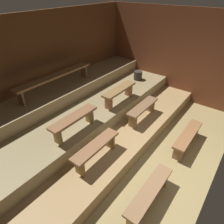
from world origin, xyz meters
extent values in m
cube|color=#9C8753|center=(0.00, 2.05, -0.04)|extent=(7.06, 4.91, 0.08)
cube|color=brown|center=(0.00, 4.14, 1.38)|extent=(7.06, 0.06, 2.76)
cube|color=brown|center=(3.16, 2.05, 1.38)|extent=(0.06, 4.91, 2.76)
cube|color=#A88655|center=(0.00, 2.58, 0.16)|extent=(6.26, 3.06, 0.32)
cube|color=#96845A|center=(0.00, 3.04, 0.48)|extent=(6.26, 2.14, 0.32)
cube|color=#9F855C|center=(0.00, 3.65, 0.79)|extent=(6.26, 0.93, 0.32)
cube|color=olive|center=(-0.92, 0.39, 0.38)|extent=(1.26, 0.27, 0.05)
cube|color=olive|center=(-1.43, 0.39, 0.17)|extent=(0.05, 0.21, 0.35)
cube|color=olive|center=(-0.41, 0.39, 0.17)|extent=(0.05, 0.21, 0.35)
cube|color=#915F39|center=(0.92, 0.39, 0.38)|extent=(1.26, 0.27, 0.05)
cube|color=olive|center=(0.41, 0.39, 0.17)|extent=(0.05, 0.21, 0.35)
cube|color=olive|center=(1.43, 0.39, 0.17)|extent=(0.05, 0.21, 0.35)
cube|color=#8A5F3C|center=(-0.89, 1.60, 0.69)|extent=(1.14, 0.27, 0.05)
cube|color=olive|center=(-1.34, 1.60, 0.49)|extent=(0.05, 0.21, 0.35)
cube|color=olive|center=(-0.45, 1.60, 0.49)|extent=(0.05, 0.21, 0.35)
cube|color=#846142|center=(0.89, 1.60, 0.69)|extent=(1.14, 0.27, 0.05)
cube|color=olive|center=(0.45, 1.60, 0.49)|extent=(0.05, 0.21, 0.35)
cube|color=olive|center=(1.34, 1.60, 0.49)|extent=(0.05, 0.21, 0.35)
cube|color=#8E5F3D|center=(-0.79, 2.25, 1.01)|extent=(1.14, 0.27, 0.05)
cube|color=olive|center=(-1.24, 2.25, 0.81)|extent=(0.05, 0.21, 0.35)
cube|color=olive|center=(-0.35, 2.25, 0.81)|extent=(0.05, 0.21, 0.35)
cube|color=olive|center=(0.79, 2.25, 1.01)|extent=(1.14, 0.27, 0.05)
cube|color=#975D3E|center=(0.35, 2.25, 0.81)|extent=(0.05, 0.21, 0.35)
cube|color=#975D3E|center=(1.24, 2.25, 0.81)|extent=(0.05, 0.21, 0.35)
cube|color=olive|center=(-0.08, 3.62, 1.33)|extent=(2.25, 0.27, 0.05)
cube|color=#7F6045|center=(-1.09, 3.62, 1.13)|extent=(0.05, 0.21, 0.35)
cube|color=#7F6045|center=(0.92, 3.62, 1.13)|extent=(0.05, 0.21, 0.35)
cylinder|color=#332D28|center=(2.35, 2.62, 0.78)|extent=(0.27, 0.27, 0.28)
camera|label=1|loc=(-2.93, -0.35, 3.29)|focal=31.78mm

